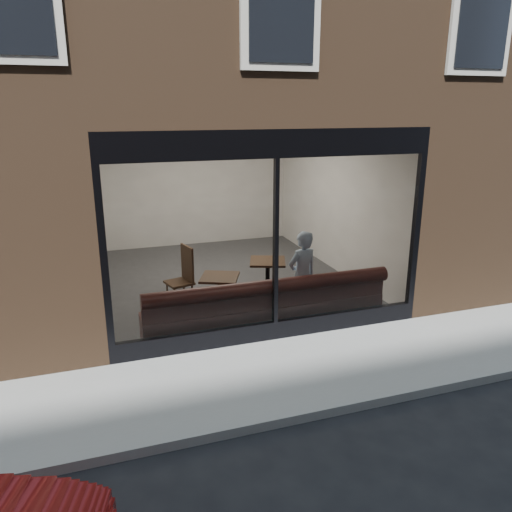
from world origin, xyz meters
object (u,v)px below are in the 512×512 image
object	(u,v)px
person	(302,276)
cafe_chair_left	(179,283)
cafe_table_left	(220,277)
cafe_table_right	(268,261)
banquette	(266,316)

from	to	relation	value
person	cafe_chair_left	bearing A→B (deg)	-60.41
cafe_table_left	cafe_table_right	world-z (taller)	cafe_table_right
cafe_table_left	cafe_chair_left	size ratio (longest dim) A/B	1.31
banquette	cafe_table_left	world-z (taller)	cafe_table_left
banquette	cafe_table_left	xyz separation A→B (m)	(-0.60, 0.65, 0.52)
banquette	cafe_chair_left	distance (m)	2.26
cafe_table_left	cafe_chair_left	bearing A→B (deg)	108.91
cafe_table_right	cafe_chair_left	distance (m)	1.78
person	banquette	bearing A→B (deg)	-0.29
cafe_table_right	cafe_chair_left	size ratio (longest dim) A/B	1.38
person	cafe_table_left	xyz separation A→B (m)	(-1.30, 0.47, -0.03)
person	cafe_table_left	size ratio (longest dim) A/B	2.54
banquette	cafe_chair_left	size ratio (longest dim) A/B	8.57
banquette	cafe_table_left	distance (m)	1.02
cafe_table_right	cafe_table_left	bearing A→B (deg)	-151.34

